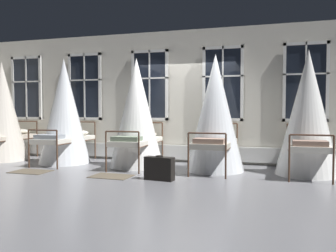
{
  "coord_description": "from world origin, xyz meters",
  "views": [
    {
      "loc": [
        2.08,
        -7.63,
        1.31
      ],
      "look_at": [
        -0.15,
        -0.07,
        0.96
      ],
      "focal_mm": 37.31,
      "sensor_mm": 36.0,
      "label": 1
    }
  ],
  "objects_px": {
    "cot_third": "(137,114)",
    "cot_fourth": "(215,114)",
    "cot_first": "(2,112)",
    "cot_second": "(64,112)",
    "suitcase_dark": "(159,168)",
    "cot_fifth": "(308,114)"
  },
  "relations": [
    {
      "from": "suitcase_dark",
      "to": "cot_first",
      "type": "bearing_deg",
      "value": 171.65
    },
    {
      "from": "cot_second",
      "to": "suitcase_dark",
      "type": "xyz_separation_m",
      "value": [
        2.94,
        -1.4,
        -1.05
      ]
    },
    {
      "from": "cot_fourth",
      "to": "cot_first",
      "type": "bearing_deg",
      "value": 91.46
    },
    {
      "from": "cot_second",
      "to": "suitcase_dark",
      "type": "height_order",
      "value": "cot_second"
    },
    {
      "from": "suitcase_dark",
      "to": "cot_second",
      "type": "bearing_deg",
      "value": 162.22
    },
    {
      "from": "cot_fourth",
      "to": "suitcase_dark",
      "type": "bearing_deg",
      "value": 149.97
    },
    {
      "from": "cot_second",
      "to": "cot_third",
      "type": "height_order",
      "value": "cot_second"
    },
    {
      "from": "cot_second",
      "to": "cot_third",
      "type": "relative_size",
      "value": 1.03
    },
    {
      "from": "cot_fifth",
      "to": "suitcase_dark",
      "type": "relative_size",
      "value": 4.38
    },
    {
      "from": "cot_first",
      "to": "cot_fourth",
      "type": "relative_size",
      "value": 1.02
    },
    {
      "from": "cot_third",
      "to": "cot_fourth",
      "type": "xyz_separation_m",
      "value": [
        1.84,
        -0.02,
        0.01
      ]
    },
    {
      "from": "cot_third",
      "to": "cot_fourth",
      "type": "distance_m",
      "value": 1.84
    },
    {
      "from": "cot_first",
      "to": "cot_second",
      "type": "bearing_deg",
      "value": -87.84
    },
    {
      "from": "cot_first",
      "to": "suitcase_dark",
      "type": "distance_m",
      "value": 5.09
    },
    {
      "from": "cot_fourth",
      "to": "cot_fifth",
      "type": "relative_size",
      "value": 1.0
    },
    {
      "from": "cot_fourth",
      "to": "cot_fifth",
      "type": "bearing_deg",
      "value": -87.84
    },
    {
      "from": "cot_second",
      "to": "cot_first",
      "type": "bearing_deg",
      "value": 90.18
    },
    {
      "from": "cot_first",
      "to": "cot_fourth",
      "type": "distance_m",
      "value": 5.63
    },
    {
      "from": "cot_first",
      "to": "cot_fifth",
      "type": "xyz_separation_m",
      "value": [
        7.51,
        0.0,
        -0.02
      ]
    },
    {
      "from": "cot_third",
      "to": "suitcase_dark",
      "type": "bearing_deg",
      "value": -145.71
    },
    {
      "from": "cot_second",
      "to": "cot_third",
      "type": "xyz_separation_m",
      "value": [
        1.93,
        -0.01,
        -0.04
      ]
    },
    {
      "from": "cot_second",
      "to": "cot_fourth",
      "type": "distance_m",
      "value": 3.78
    }
  ]
}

